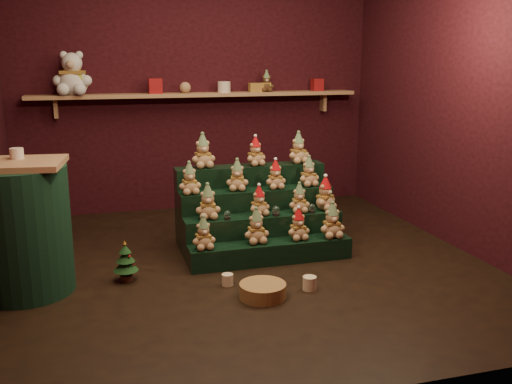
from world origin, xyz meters
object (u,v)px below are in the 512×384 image
object	(u,v)px
white_bear	(72,68)
mug_right	(310,283)
mini_christmas_tree	(126,261)
wicker_basket	(263,291)
brown_bear	(267,81)
riser_tier_front	(271,252)
snow_globe_b	(276,211)
snow_globe_c	(312,208)
side_table	(22,229)
mug_left	(228,280)
snow_globe_a	(227,215)

from	to	relation	value
white_bear	mug_right	bearing A→B (deg)	-45.99
mini_christmas_tree	wicker_basket	size ratio (longest dim) A/B	0.96
mini_christmas_tree	brown_bear	bearing A→B (deg)	48.28
riser_tier_front	wicker_basket	bearing A→B (deg)	-112.07
snow_globe_b	white_bear	xyz separation A→B (m)	(-1.64, 1.69, 1.19)
snow_globe_c	brown_bear	world-z (taller)	brown_bear
brown_bear	snow_globe_c	bearing A→B (deg)	-84.09
side_table	brown_bear	xyz separation A→B (m)	(2.45, 1.94, 0.95)
snow_globe_c	mug_right	xyz separation A→B (m)	(-0.33, -0.80, -0.35)
mini_christmas_tree	mug_right	bearing A→B (deg)	-23.08
snow_globe_b	mini_christmas_tree	size ratio (longest dim) A/B	0.26
mug_left	side_table	bearing A→B (deg)	168.45
snow_globe_b	wicker_basket	world-z (taller)	snow_globe_b
riser_tier_front	mug_right	distance (m)	0.65
side_table	white_bear	bearing A→B (deg)	86.07
mug_right	wicker_basket	world-z (taller)	wicker_basket
mini_christmas_tree	mug_left	xyz separation A→B (m)	(0.74, -0.30, -0.12)
side_table	mug_left	size ratio (longest dim) A/B	11.12
snow_globe_a	mug_left	bearing A→B (deg)	-103.41
riser_tier_front	mug_left	bearing A→B (deg)	-140.46
snow_globe_b	white_bear	size ratio (longest dim) A/B	0.16
mug_left	snow_globe_a	bearing A→B (deg)	76.59
wicker_basket	brown_bear	size ratio (longest dim) A/B	1.48
snow_globe_c	mug_left	xyz separation A→B (m)	(-0.90, -0.55, -0.36)
mug_right	white_bear	world-z (taller)	white_bear
mug_right	wicker_basket	bearing A→B (deg)	-174.08
mug_right	mug_left	bearing A→B (deg)	155.78
snow_globe_c	side_table	world-z (taller)	side_table
snow_globe_a	brown_bear	size ratio (longest dim) A/B	0.33
snow_globe_a	mug_right	world-z (taller)	snow_globe_a
snow_globe_a	snow_globe_b	distance (m)	0.43
white_bear	brown_bear	distance (m)	2.08
snow_globe_b	mug_right	size ratio (longest dim) A/B	0.83
side_table	mini_christmas_tree	world-z (taller)	side_table
snow_globe_c	white_bear	size ratio (longest dim) A/B	0.15
white_bear	mug_left	bearing A→B (deg)	-53.70
snow_globe_c	mini_christmas_tree	world-z (taller)	snow_globe_c
snow_globe_a	side_table	distance (m)	1.61
riser_tier_front	brown_bear	world-z (taller)	brown_bear
mug_right	brown_bear	world-z (taller)	brown_bear
side_table	snow_globe_b	bearing A→B (deg)	14.06
mini_christmas_tree	brown_bear	xyz separation A→B (m)	(1.73, 1.94, 1.28)
riser_tier_front	wicker_basket	size ratio (longest dim) A/B	4.12
snow_globe_b	mug_right	bearing A→B (deg)	-89.55
snow_globe_b	snow_globe_c	xyz separation A→B (m)	(0.33, 0.00, -0.00)
snow_globe_b	wicker_basket	distance (m)	0.98
snow_globe_c	brown_bear	xyz separation A→B (m)	(0.10, 1.69, 1.03)
side_table	mug_right	xyz separation A→B (m)	(2.02, -0.55, -0.43)
snow_globe_a	mug_left	xyz separation A→B (m)	(-0.13, -0.55, -0.35)
white_bear	brown_bear	bearing A→B (deg)	10.58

